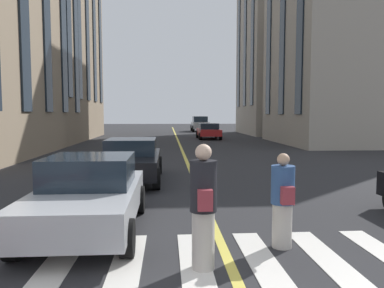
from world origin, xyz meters
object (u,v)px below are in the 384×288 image
Objects in this scene: pedestrian_near at (283,201)px; car_silver_parked_b at (89,194)px; car_black_trailing at (131,159)px; pedestrian_companion at (203,207)px; car_red_mid at (209,131)px; car_silver_far at (200,124)px.

car_silver_parked_b is at bearing 72.07° from pedestrian_near.
pedestrian_companion is at bearing -166.82° from car_black_trailing.
car_silver_parked_b is 5.29m from car_black_trailing.
pedestrian_near reaches higher than car_red_mid.
pedestrian_near is at bearing 176.21° from car_red_mid.
car_silver_far is 40.14m from car_silver_parked_b.
car_red_mid is 26.77m from pedestrian_near.
car_black_trailing and car_red_mid have the same top height.
car_black_trailing is (-34.46, 5.30, -0.27)m from car_silver_far.
pedestrian_near is (-40.82, 2.26, -0.19)m from car_silver_far.
pedestrian_companion reaches higher than car_red_mid.
car_silver_far reaches higher than car_black_trailing.
car_silver_parked_b is (-39.74, 5.58, -0.27)m from car_silver_far.
car_silver_far reaches higher than car_silver_parked_b.
car_silver_far is at bearing -4.99° from pedestrian_companion.
car_black_trailing is 2.48× the size of pedestrian_companion.
car_silver_far is at bearing -8.00° from car_silver_parked_b.
car_silver_far is 1.07× the size of car_black_trailing.
pedestrian_companion is at bearing 175.01° from car_silver_far.
pedestrian_near is (-1.08, -3.33, 0.07)m from car_silver_parked_b.
car_silver_parked_b is at bearing 176.96° from car_black_trailing.
car_black_trailing is 7.06m from pedestrian_near.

